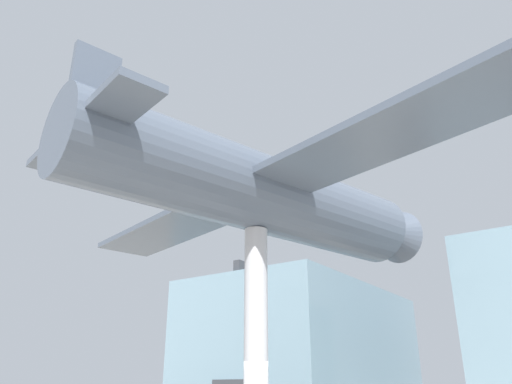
{
  "coord_description": "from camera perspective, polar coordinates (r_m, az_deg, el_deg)",
  "views": [
    {
      "loc": [
        7.36,
        -10.39,
        1.83
      ],
      "look_at": [
        0.0,
        0.0,
        6.92
      ],
      "focal_mm": 35.0,
      "sensor_mm": 36.0,
      "label": 1
    }
  ],
  "objects": [
    {
      "name": "glass_pavilion_left",
      "position": [
        28.73,
        5.69,
        -18.27
      ],
      "size": [
        8.13,
        13.43,
        7.67
      ],
      "color": "#7593A3",
      "rests_on": "ground_plane"
    },
    {
      "name": "support_pylon_central",
      "position": [
        12.78,
        0.0,
        -16.92
      ],
      "size": [
        0.6,
        0.6,
        5.84
      ],
      "color": "#B7B7BC",
      "rests_on": "ground_plane"
    },
    {
      "name": "suspended_airplane",
      "position": [
        13.91,
        1.0,
        -0.27
      ],
      "size": [
        15.99,
        12.71,
        3.4
      ],
      "rotation": [
        0.0,
        0.0,
        -0.25
      ],
      "color": "#4C5666",
      "rests_on": "support_pylon_central"
    }
  ]
}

